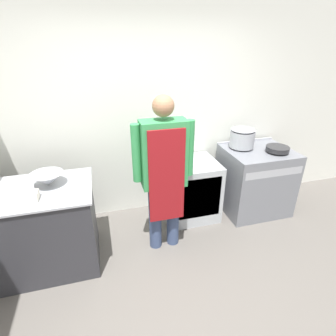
{
  "coord_description": "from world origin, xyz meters",
  "views": [
    {
      "loc": [
        -0.62,
        -1.5,
        2.16
      ],
      "look_at": [
        0.06,
        0.94,
        0.96
      ],
      "focal_mm": 28.0,
      "sensor_mm": 36.0,
      "label": 1
    }
  ],
  "objects_px": {
    "stove": "(254,180)",
    "fridge_unit": "(190,189)",
    "plastic_tub": "(30,196)",
    "saute_pan": "(278,149)",
    "mixing_bowl": "(47,179)",
    "person_cook": "(164,169)",
    "stock_pot": "(242,137)"
  },
  "relations": [
    {
      "from": "stove",
      "to": "fridge_unit",
      "type": "xyz_separation_m",
      "value": [
        -0.92,
        0.08,
        -0.05
      ]
    },
    {
      "from": "mixing_bowl",
      "to": "stock_pot",
      "type": "bearing_deg",
      "value": 10.17
    },
    {
      "from": "stock_pot",
      "to": "saute_pan",
      "type": "relative_size",
      "value": 1.11
    },
    {
      "from": "person_cook",
      "to": "mixing_bowl",
      "type": "bearing_deg",
      "value": 173.68
    },
    {
      "from": "person_cook",
      "to": "saute_pan",
      "type": "distance_m",
      "value": 1.61
    },
    {
      "from": "person_cook",
      "to": "saute_pan",
      "type": "height_order",
      "value": "person_cook"
    },
    {
      "from": "mixing_bowl",
      "to": "plastic_tub",
      "type": "distance_m",
      "value": 0.28
    },
    {
      "from": "stove",
      "to": "person_cook",
      "type": "relative_size",
      "value": 0.53
    },
    {
      "from": "plastic_tub",
      "to": "saute_pan",
      "type": "relative_size",
      "value": 0.45
    },
    {
      "from": "plastic_tub",
      "to": "stove",
      "type": "bearing_deg",
      "value": 11.48
    },
    {
      "from": "stock_pot",
      "to": "saute_pan",
      "type": "distance_m",
      "value": 0.46
    },
    {
      "from": "person_cook",
      "to": "stock_pot",
      "type": "relative_size",
      "value": 5.41
    },
    {
      "from": "plastic_tub",
      "to": "fridge_unit",
      "type": "bearing_deg",
      "value": 19.72
    },
    {
      "from": "fridge_unit",
      "to": "stock_pot",
      "type": "distance_m",
      "value": 0.98
    },
    {
      "from": "fridge_unit",
      "to": "plastic_tub",
      "type": "distance_m",
      "value": 1.93
    },
    {
      "from": "person_cook",
      "to": "saute_pan",
      "type": "relative_size",
      "value": 6.0
    },
    {
      "from": "fridge_unit",
      "to": "mixing_bowl",
      "type": "bearing_deg",
      "value": -167.09
    },
    {
      "from": "saute_pan",
      "to": "stove",
      "type": "bearing_deg",
      "value": 142.98
    },
    {
      "from": "mixing_bowl",
      "to": "plastic_tub",
      "type": "relative_size",
      "value": 2.43
    },
    {
      "from": "mixing_bowl",
      "to": "stove",
      "type": "bearing_deg",
      "value": 6.48
    },
    {
      "from": "plastic_tub",
      "to": "stock_pot",
      "type": "distance_m",
      "value": 2.56
    },
    {
      "from": "plastic_tub",
      "to": "saute_pan",
      "type": "distance_m",
      "value": 2.87
    },
    {
      "from": "fridge_unit",
      "to": "stock_pot",
      "type": "height_order",
      "value": "stock_pot"
    },
    {
      "from": "person_cook",
      "to": "saute_pan",
      "type": "xyz_separation_m",
      "value": [
        1.58,
        0.29,
        -0.05
      ]
    },
    {
      "from": "stock_pot",
      "to": "person_cook",
      "type": "bearing_deg",
      "value": -155.65
    },
    {
      "from": "stove",
      "to": "stock_pot",
      "type": "bearing_deg",
      "value": 145.7
    },
    {
      "from": "person_cook",
      "to": "stock_pot",
      "type": "xyz_separation_m",
      "value": [
        1.21,
        0.55,
        0.05
      ]
    },
    {
      "from": "stove",
      "to": "mixing_bowl",
      "type": "bearing_deg",
      "value": -173.52
    },
    {
      "from": "mixing_bowl",
      "to": "plastic_tub",
      "type": "height_order",
      "value": "mixing_bowl"
    },
    {
      "from": "fridge_unit",
      "to": "stock_pot",
      "type": "relative_size",
      "value": 2.44
    },
    {
      "from": "person_cook",
      "to": "stove",
      "type": "bearing_deg",
      "value": 16.48
    },
    {
      "from": "stock_pot",
      "to": "saute_pan",
      "type": "height_order",
      "value": "stock_pot"
    }
  ]
}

